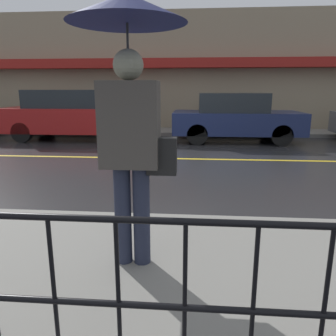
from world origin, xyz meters
name	(u,v)px	position (x,y,z in m)	size (l,w,h in m)	color
ground_plane	(165,159)	(0.00, 0.00, 0.00)	(80.00, 80.00, 0.00)	#262628
sidewalk_near	(108,273)	(0.00, -5.17, 0.06)	(28.00, 2.52, 0.12)	gray
sidewalk_far	(176,132)	(0.00, 4.77, 0.06)	(28.00, 1.72, 0.12)	gray
lane_marking	(165,158)	(0.00, 0.00, 0.00)	(25.20, 0.12, 0.01)	gold
building_storefront	(178,72)	(0.00, 5.75, 2.31)	(28.00, 0.85, 4.57)	gray
railing_foreground	(52,272)	(0.00, -6.18, 0.68)	(12.00, 0.04, 0.87)	black
pedestrian	(129,74)	(0.21, -5.06, 1.71)	(0.91, 0.91, 2.16)	#23283D
car_red	(74,115)	(-3.30, 2.95, 0.81)	(4.60, 1.89, 1.61)	maroon
car_navy	(235,117)	(1.97, 2.95, 0.76)	(3.97, 1.89, 1.51)	#19234C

